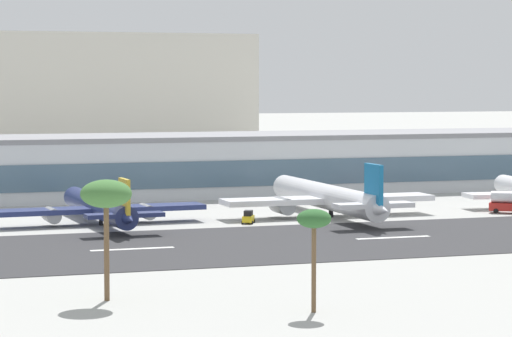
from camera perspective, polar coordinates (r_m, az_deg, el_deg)
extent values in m
plane|color=#A8A8A3|center=(184.56, 6.17, -3.25)|extent=(1400.00, 1400.00, 0.00)
cube|color=#2D2D30|center=(183.41, 6.33, -3.29)|extent=(800.00, 40.20, 0.08)
cube|color=white|center=(171.00, -5.87, -3.81)|extent=(12.00, 1.20, 0.01)
cube|color=white|center=(183.68, 6.51, -3.27)|extent=(12.00, 1.20, 0.01)
cube|color=silver|center=(250.45, -4.99, 0.03)|extent=(218.09, 25.85, 11.66)
cube|color=#476075|center=(237.81, -4.27, -0.32)|extent=(211.55, 0.30, 5.25)
cube|color=gray|center=(250.08, -5.00, 1.48)|extent=(220.27, 26.11, 1.00)
cube|color=beige|center=(353.49, -11.38, 3.26)|extent=(137.62, 32.82, 37.64)
cylinder|color=navy|center=(201.79, -7.48, -1.81)|extent=(5.57, 37.52, 3.74)
sphere|color=navy|center=(219.93, -8.61, -1.33)|extent=(3.55, 3.55, 3.55)
cone|color=navy|center=(183.76, -6.13, -2.38)|extent=(3.69, 6.88, 3.36)
cube|color=navy|center=(201.11, -7.43, -1.94)|extent=(35.86, 7.35, 0.82)
cylinder|color=gray|center=(203.18, -5.23, -2.04)|extent=(2.68, 5.35, 2.43)
cylinder|color=gray|center=(199.48, -9.67, -2.20)|extent=(2.68, 5.35, 2.43)
cube|color=navy|center=(185.16, -6.25, -2.21)|extent=(12.25, 3.67, 0.66)
cube|color=gold|center=(184.89, -6.25, -1.41)|extent=(0.84, 5.07, 5.98)
cylinder|color=black|center=(200.24, -7.35, -2.54)|extent=(0.67, 0.67, 1.03)
cylinder|color=silver|center=(212.53, 3.35, -1.34)|extent=(4.67, 44.27, 4.42)
sphere|color=silver|center=(233.13, 1.34, -0.85)|extent=(4.20, 4.20, 4.20)
cone|color=silver|center=(192.27, 5.80, -1.93)|extent=(4.03, 7.99, 3.98)
cube|color=silver|center=(211.76, 3.44, -1.48)|extent=(38.36, 6.85, 0.97)
cylinder|color=gray|center=(215.18, 5.57, -1.61)|extent=(2.91, 6.21, 2.88)
cylinder|color=gray|center=(208.79, 1.24, -1.77)|extent=(2.91, 6.21, 2.88)
cube|color=silver|center=(193.83, 5.59, -1.75)|extent=(13.05, 3.72, 0.78)
cube|color=#1975B2|center=(193.54, 5.59, -0.83)|extent=(0.74, 5.98, 7.08)
cylinder|color=black|center=(210.78, 3.57, -2.16)|extent=(0.80, 0.80, 1.22)
sphere|color=white|center=(250.54, 11.61, -0.71)|extent=(3.55, 3.55, 3.55)
cylinder|color=gray|center=(230.05, 12.00, -1.40)|extent=(2.87, 5.42, 2.43)
cylinder|color=silver|center=(221.47, 11.84, -1.34)|extent=(5.96, 5.00, 2.10)
cylinder|color=black|center=(220.58, 11.29, -1.99)|extent=(0.90, 0.74, 0.90)
cylinder|color=black|center=(223.16, 11.35, -1.92)|extent=(0.90, 0.74, 0.90)
cube|color=gold|center=(201.07, -0.37, -2.40)|extent=(2.88, 3.58, 1.00)
cube|color=black|center=(200.96, -0.37, -2.13)|extent=(2.02, 2.29, 0.90)
cylinder|color=black|center=(202.10, -0.09, -2.51)|extent=(0.52, 0.66, 0.60)
cylinder|color=black|center=(202.36, -0.54, -2.50)|extent=(0.52, 0.66, 0.60)
cylinder|color=black|center=(199.90, -0.19, -2.58)|extent=(0.52, 0.66, 0.60)
cylinder|color=black|center=(200.16, -0.64, -2.57)|extent=(0.52, 0.66, 0.60)
cylinder|color=brown|center=(130.90, -7.09, -3.73)|extent=(0.58, 0.58, 11.61)
ellipsoid|color=#427538|center=(130.23, -7.11, -1.19)|extent=(5.55, 5.55, 3.05)
cylinder|color=brown|center=(123.61, 2.76, -4.61)|extent=(0.48, 0.48, 9.68)
ellipsoid|color=#2D602D|center=(122.97, 2.76, -2.39)|extent=(3.56, 3.56, 1.96)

